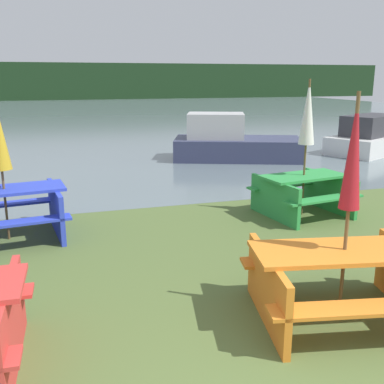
% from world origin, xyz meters
% --- Properties ---
extents(water, '(60.00, 50.00, 0.00)m').
position_xyz_m(water, '(0.00, 31.32, -0.00)').
color(water, slate).
rests_on(water, ground_plane).
extents(far_treeline, '(80.00, 1.60, 4.00)m').
position_xyz_m(far_treeline, '(0.00, 51.32, 2.00)').
color(far_treeline, '#193319').
rests_on(far_treeline, water).
extents(picnic_table_orange, '(2.05, 1.70, 0.75)m').
position_xyz_m(picnic_table_orange, '(1.29, 1.79, 0.45)').
color(picnic_table_orange, orange).
rests_on(picnic_table_orange, ground_plane).
extents(picnic_table_green, '(1.69, 1.59, 0.73)m').
position_xyz_m(picnic_table_green, '(2.78, 5.10, 0.44)').
color(picnic_table_green, green).
rests_on(picnic_table_green, ground_plane).
extents(picnic_table_blue, '(1.89, 1.58, 0.79)m').
position_xyz_m(picnic_table_blue, '(-2.18, 5.26, 0.47)').
color(picnic_table_blue, blue).
rests_on(picnic_table_blue, ground_plane).
extents(umbrella_crimson, '(0.20, 0.20, 2.29)m').
position_xyz_m(umbrella_crimson, '(1.29, 1.79, 1.69)').
color(umbrella_crimson, brown).
rests_on(umbrella_crimson, ground_plane).
extents(umbrella_white, '(0.28, 0.28, 2.39)m').
position_xyz_m(umbrella_white, '(2.78, 5.10, 1.81)').
color(umbrella_white, brown).
rests_on(umbrella_white, ground_plane).
extents(boat, '(4.12, 2.90, 1.38)m').
position_xyz_m(boat, '(3.68, 10.77, 0.50)').
color(boat, '#333856').
rests_on(boat, water).
extents(boat_second, '(5.08, 3.54, 1.23)m').
position_xyz_m(boat_second, '(9.03, 10.84, 0.45)').
color(boat_second, silver).
rests_on(boat_second, water).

